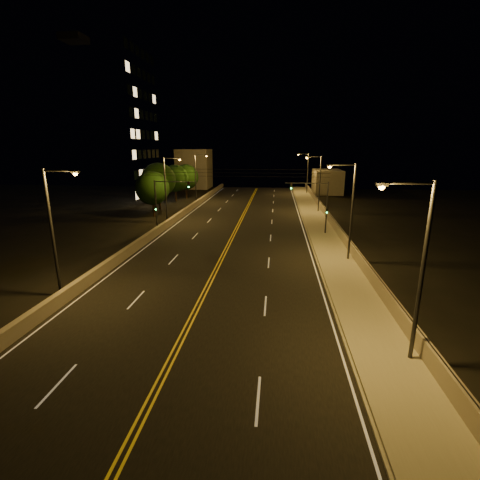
# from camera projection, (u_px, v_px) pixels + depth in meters

# --- Properties ---
(ground) EXTENTS (160.00, 160.00, 0.00)m
(ground) POSITION_uv_depth(u_px,v_px,m) (142.00, 418.00, 13.67)
(ground) COLOR black
(ground) RESTS_ON ground
(road) EXTENTS (18.00, 120.00, 0.02)m
(road) POSITION_uv_depth(u_px,v_px,m) (221.00, 259.00, 32.88)
(road) COLOR black
(road) RESTS_ON ground
(sidewalk) EXTENTS (3.60, 120.00, 0.30)m
(sidewalk) POSITION_uv_depth(u_px,v_px,m) (338.00, 262.00, 31.75)
(sidewalk) COLOR gray
(sidewalk) RESTS_ON ground
(curb) EXTENTS (0.14, 120.00, 0.15)m
(curb) POSITION_uv_depth(u_px,v_px,m) (317.00, 262.00, 31.96)
(curb) COLOR gray
(curb) RESTS_ON ground
(parapet_wall) EXTENTS (0.30, 120.00, 1.00)m
(parapet_wall) POSITION_uv_depth(u_px,v_px,m) (357.00, 256.00, 31.42)
(parapet_wall) COLOR gray
(parapet_wall) RESTS_ON sidewalk
(jersey_barrier) EXTENTS (0.45, 120.00, 0.94)m
(jersey_barrier) POSITION_uv_depth(u_px,v_px,m) (128.00, 252.00, 33.68)
(jersey_barrier) COLOR gray
(jersey_barrier) RESTS_ON ground
(distant_building_right) EXTENTS (6.00, 10.00, 5.24)m
(distant_building_right) POSITION_uv_depth(u_px,v_px,m) (327.00, 181.00, 79.38)
(distant_building_right) COLOR gray
(distant_building_right) RESTS_ON ground
(distant_building_left) EXTENTS (8.00, 8.00, 9.69)m
(distant_building_left) POSITION_uv_depth(u_px,v_px,m) (194.00, 169.00, 88.61)
(distant_building_left) COLOR gray
(distant_building_left) RESTS_ON ground
(parapet_rail) EXTENTS (0.06, 120.00, 0.06)m
(parapet_rail) POSITION_uv_depth(u_px,v_px,m) (358.00, 250.00, 31.28)
(parapet_rail) COLOR black
(parapet_rail) RESTS_ON parapet_wall
(lane_markings) EXTENTS (17.32, 116.00, 0.00)m
(lane_markings) POSITION_uv_depth(u_px,v_px,m) (221.00, 259.00, 32.80)
(lane_markings) COLOR silver
(lane_markings) RESTS_ON road
(streetlight_0) EXTENTS (2.55, 0.28, 8.96)m
(streetlight_0) POSITION_uv_depth(u_px,v_px,m) (417.00, 263.00, 15.85)
(streetlight_0) COLOR #2D2D33
(streetlight_0) RESTS_ON ground
(streetlight_1) EXTENTS (2.55, 0.28, 8.96)m
(streetlight_1) POSITION_uv_depth(u_px,v_px,m) (349.00, 206.00, 30.93)
(streetlight_1) COLOR #2D2D33
(streetlight_1) RESTS_ON ground
(streetlight_2) EXTENTS (2.55, 0.28, 8.96)m
(streetlight_2) POSITION_uv_depth(u_px,v_px,m) (318.00, 180.00, 54.62)
(streetlight_2) COLOR #2D2D33
(streetlight_2) RESTS_ON ground
(streetlight_3) EXTENTS (2.55, 0.28, 8.96)m
(streetlight_3) POSITION_uv_depth(u_px,v_px,m) (306.00, 171.00, 76.76)
(streetlight_3) COLOR #2D2D33
(streetlight_3) RESTS_ON ground
(streetlight_4) EXTENTS (2.55, 0.28, 8.96)m
(streetlight_4) POSITION_uv_depth(u_px,v_px,m) (55.00, 225.00, 23.62)
(streetlight_4) COLOR #2D2D33
(streetlight_4) RESTS_ON ground
(streetlight_5) EXTENTS (2.55, 0.28, 8.96)m
(streetlight_5) POSITION_uv_depth(u_px,v_px,m) (167.00, 185.00, 47.63)
(streetlight_5) COLOR #2D2D33
(streetlight_5) RESTS_ON ground
(streetlight_6) EXTENTS (2.55, 0.28, 8.96)m
(streetlight_6) POSITION_uv_depth(u_px,v_px,m) (197.00, 175.00, 65.14)
(streetlight_6) COLOR #2D2D33
(streetlight_6) RESTS_ON ground
(traffic_signal_right) EXTENTS (5.11, 0.31, 6.41)m
(traffic_signal_right) POSITION_uv_depth(u_px,v_px,m) (319.00, 202.00, 40.87)
(traffic_signal_right) COLOR #2D2D33
(traffic_signal_right) RESTS_ON ground
(traffic_signal_left) EXTENTS (5.11, 0.31, 6.41)m
(traffic_signal_left) POSITION_uv_depth(u_px,v_px,m) (163.00, 200.00, 42.77)
(traffic_signal_left) COLOR #2D2D33
(traffic_signal_left) RESTS_ON ground
(overhead_wires) EXTENTS (22.00, 0.03, 0.83)m
(overhead_wires) POSITION_uv_depth(u_px,v_px,m) (233.00, 173.00, 40.08)
(overhead_wires) COLOR black
(building_tower) EXTENTS (24.00, 15.00, 29.59)m
(building_tower) POSITION_uv_depth(u_px,v_px,m) (84.00, 125.00, 65.73)
(building_tower) COLOR gray
(building_tower) RESTS_ON ground
(tree_0) EXTENTS (5.06, 5.06, 6.85)m
(tree_0) POSITION_uv_depth(u_px,v_px,m) (152.00, 188.00, 51.96)
(tree_0) COLOR black
(tree_0) RESTS_ON ground
(tree_1) EXTENTS (5.74, 5.74, 7.78)m
(tree_1) POSITION_uv_depth(u_px,v_px,m) (158.00, 180.00, 58.23)
(tree_1) COLOR black
(tree_1) RESTS_ON ground
(tree_2) EXTENTS (5.17, 5.17, 7.01)m
(tree_2) POSITION_uv_depth(u_px,v_px,m) (175.00, 178.00, 66.67)
(tree_2) COLOR black
(tree_2) RESTS_ON ground
(tree_3) EXTENTS (5.10, 5.10, 6.92)m
(tree_3) POSITION_uv_depth(u_px,v_px,m) (186.00, 177.00, 70.33)
(tree_3) COLOR black
(tree_3) RESTS_ON ground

